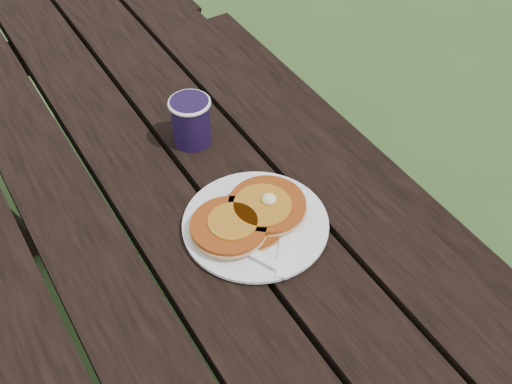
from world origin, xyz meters
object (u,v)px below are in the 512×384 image
pancake_stack (250,216)px  picnic_table (165,299)px  plate (256,225)px  coffee_cup (191,119)px

pancake_stack → picnic_table: bearing=119.5°
picnic_table → plate: (0.12, -0.21, 0.39)m
plate → coffee_cup: bearing=87.3°
picnic_table → pancake_stack: size_ratio=8.38×
plate → pancake_stack: size_ratio=1.15×
picnic_table → pancake_stack: bearing=-60.5°
pancake_stack → coffee_cup: bearing=85.6°
picnic_table → pancake_stack: 0.47m
picnic_table → plate: 0.45m
picnic_table → plate: plate is taller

